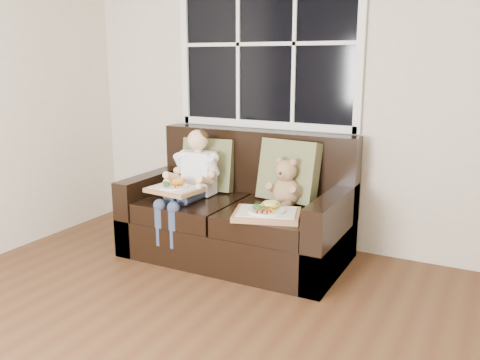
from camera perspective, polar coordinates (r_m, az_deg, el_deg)
The scene contains 9 objects.
room_walls at distance 1.87m, azimuth -14.25°, elevation 14.94°, with size 4.52×5.02×2.71m.
window_back at distance 4.28m, azimuth 2.95°, elevation 15.02°, with size 1.62×0.04×1.37m.
loveseat at distance 4.05m, azimuth -0.01°, elevation -4.13°, with size 1.70×0.92×0.96m.
pillow_left at distance 4.27m, azimuth -3.59°, elevation 1.73°, with size 0.46×0.26×0.45m.
pillow_right at distance 3.95m, azimuth 5.48°, elevation 1.02°, with size 0.50×0.27×0.49m.
child at distance 4.04m, azimuth -5.37°, elevation 0.57°, with size 0.36×0.59×0.82m.
teddy_bear at distance 3.83m, azimuth 5.16°, elevation -0.67°, with size 0.23×0.29×0.38m.
tray_left at distance 3.90m, azimuth -7.35°, elevation -0.90°, with size 0.41×0.33×0.09m.
tray_right at distance 3.56m, azimuth 3.03°, elevation -3.71°, with size 0.54×0.47×0.10m.
Camera 1 is at (1.23, -1.41, 1.53)m, focal length 38.00 mm.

